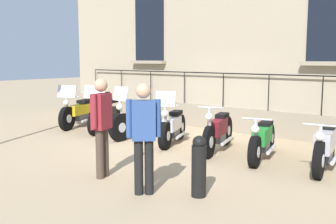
{
  "coord_description": "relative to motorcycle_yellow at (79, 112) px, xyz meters",
  "views": [
    {
      "loc": [
        7.65,
        6.14,
        2.1
      ],
      "look_at": [
        0.28,
        0.0,
        0.8
      ],
      "focal_mm": 42.46,
      "sensor_mm": 36.0,
      "label": 1
    }
  ],
  "objects": [
    {
      "name": "motorcycle_maroon",
      "position": [
        0.01,
        5.07,
        -0.0
      ],
      "size": [
        2.11,
        0.81,
        1.09
      ],
      "color": "black",
      "rests_on": "ground_plane"
    },
    {
      "name": "motorcycle_white",
      "position": [
        0.1,
        3.79,
        -0.04
      ],
      "size": [
        1.84,
        0.93,
        1.35
      ],
      "color": "black",
      "rests_on": "ground_plane"
    },
    {
      "name": "pedestrian_standing",
      "position": [
        3.05,
        4.59,
        0.56
      ],
      "size": [
        0.51,
        0.31,
        1.76
      ],
      "color": "#47382D",
      "rests_on": "ground_plane"
    },
    {
      "name": "motorcycle_yellow",
      "position": [
        0.0,
        0.0,
        0.0
      ],
      "size": [
        2.06,
        1.06,
        1.32
      ],
      "color": "black",
      "rests_on": "ground_plane"
    },
    {
      "name": "motorcycle_silver",
      "position": [
        0.07,
        7.47,
        -0.01
      ],
      "size": [
        1.99,
        0.65,
        0.96
      ],
      "color": "black",
      "rests_on": "ground_plane"
    },
    {
      "name": "motorcycle_red",
      "position": [
        0.09,
        2.53,
        -0.01
      ],
      "size": [
        1.99,
        0.55,
        1.39
      ],
      "color": "black",
      "rests_on": "ground_plane"
    },
    {
      "name": "bollard",
      "position": [
        2.77,
        6.48,
        0.03
      ],
      "size": [
        0.23,
        0.23,
        0.95
      ],
      "color": "black",
      "rests_on": "ground_plane"
    },
    {
      "name": "motorcycle_black",
      "position": [
        0.01,
        1.22,
        0.01
      ],
      "size": [
        1.95,
        1.04,
        1.38
      ],
      "color": "black",
      "rests_on": "ground_plane"
    },
    {
      "name": "ground_plane",
      "position": [
        -0.08,
        3.73,
        -0.44
      ],
      "size": [
        60.0,
        60.0,
        0.0
      ],
      "primitive_type": "plane",
      "color": "tan"
    },
    {
      "name": "motorcycle_green",
      "position": [
        0.05,
        6.18,
        -0.05
      ],
      "size": [
        2.06,
        0.8,
        0.95
      ],
      "color": "black",
      "rests_on": "ground_plane"
    },
    {
      "name": "pedestrian_walking",
      "position": [
        3.23,
        5.77,
        0.54
      ],
      "size": [
        0.41,
        0.41,
        1.73
      ],
      "color": "black",
      "rests_on": "ground_plane"
    }
  ]
}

